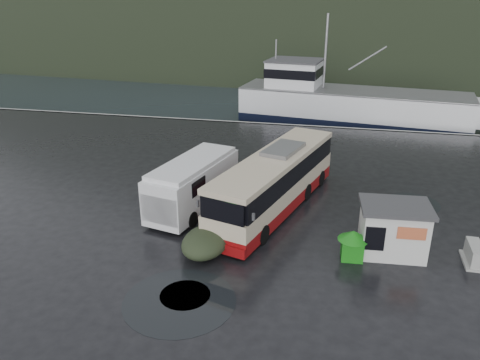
% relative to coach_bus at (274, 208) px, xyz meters
% --- Properties ---
extents(ground, '(160.00, 160.00, 0.00)m').
position_rel_coach_bus_xyz_m(ground, '(-0.98, -2.63, 0.00)').
color(ground, black).
rests_on(ground, ground).
extents(harbor_water, '(300.00, 180.00, 0.02)m').
position_rel_coach_bus_xyz_m(harbor_water, '(-0.98, 107.37, 0.00)').
color(harbor_water, black).
rests_on(harbor_water, ground).
extents(quay_edge, '(160.00, 0.60, 1.50)m').
position_rel_coach_bus_xyz_m(quay_edge, '(-0.98, 17.37, 0.00)').
color(quay_edge, '#999993').
rests_on(quay_edge, ground).
extents(headland, '(780.00, 540.00, 570.00)m').
position_rel_coach_bus_xyz_m(headland, '(9.02, 247.37, 0.00)').
color(headland, black).
rests_on(headland, ground).
extents(coach_bus, '(6.09, 12.02, 3.30)m').
position_rel_coach_bus_xyz_m(coach_bus, '(0.00, 0.00, 0.00)').
color(coach_bus, '#C3B193').
rests_on(coach_bus, ground).
extents(white_van, '(3.79, 7.10, 2.83)m').
position_rel_coach_bus_xyz_m(white_van, '(-4.35, -0.92, 0.00)').
color(white_van, silver).
rests_on(white_van, ground).
extents(waste_bin_left, '(1.02, 1.02, 1.28)m').
position_rel_coach_bus_xyz_m(waste_bin_left, '(-0.95, -4.68, 0.00)').
color(waste_bin_left, '#177715').
rests_on(waste_bin_left, ground).
extents(waste_bin_right, '(1.04, 1.04, 1.37)m').
position_rel_coach_bus_xyz_m(waste_bin_right, '(4.13, -4.45, 0.00)').
color(waste_bin_right, '#177715').
rests_on(waste_bin_right, ground).
extents(dome_tent, '(2.38, 3.10, 1.14)m').
position_rel_coach_bus_xyz_m(dome_tent, '(-2.40, -5.38, 0.00)').
color(dome_tent, '#262F1C').
rests_on(dome_tent, ground).
extents(ticket_kiosk, '(3.23, 2.53, 2.40)m').
position_rel_coach_bus_xyz_m(ticket_kiosk, '(5.89, -3.56, 0.00)').
color(ticket_kiosk, silver).
rests_on(ticket_kiosk, ground).
extents(jersey_barrier_a, '(1.34, 1.89, 0.85)m').
position_rel_coach_bus_xyz_m(jersey_barrier_a, '(5.06, -3.38, 0.00)').
color(jersey_barrier_a, '#999993').
rests_on(jersey_barrier_a, ground).
extents(jersey_barrier_b, '(0.91, 1.75, 0.86)m').
position_rel_coach_bus_xyz_m(jersey_barrier_b, '(9.41, -3.69, 0.00)').
color(jersey_barrier_b, '#999993').
rests_on(jersey_barrier_b, ground).
extents(fishing_trawler, '(27.01, 9.40, 10.58)m').
position_rel_coach_bus_xyz_m(fishing_trawler, '(4.37, 24.54, 0.00)').
color(fishing_trawler, silver).
rests_on(fishing_trawler, ground).
extents(puddles, '(13.71, 15.03, 0.01)m').
position_rel_coach_bus_xyz_m(puddles, '(0.37, -5.88, 0.01)').
color(puddles, black).
rests_on(puddles, ground).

